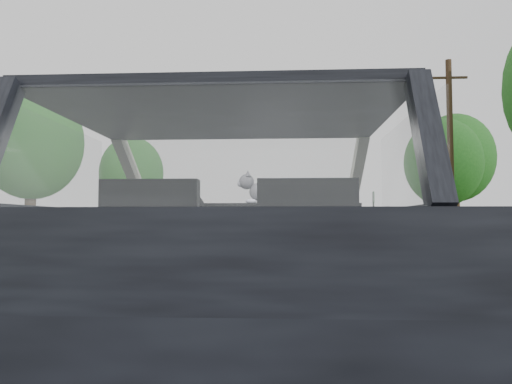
# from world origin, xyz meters

# --- Properties ---
(ground) EXTENTS (140.00, 140.00, 0.00)m
(ground) POSITION_xyz_m (0.00, 0.00, 0.00)
(ground) COLOR #2E2E2E
(ground) RESTS_ON ground
(subject_car) EXTENTS (1.80, 4.00, 1.45)m
(subject_car) POSITION_xyz_m (0.00, 0.00, 0.72)
(subject_car) COLOR black
(subject_car) RESTS_ON ground
(dashboard) EXTENTS (1.58, 0.45, 0.30)m
(dashboard) POSITION_xyz_m (0.00, 0.62, 0.85)
(dashboard) COLOR black
(dashboard) RESTS_ON subject_car
(driver_seat) EXTENTS (0.50, 0.72, 0.42)m
(driver_seat) POSITION_xyz_m (-0.40, -0.29, 0.88)
(driver_seat) COLOR black
(driver_seat) RESTS_ON subject_car
(passenger_seat) EXTENTS (0.50, 0.72, 0.42)m
(passenger_seat) POSITION_xyz_m (0.40, -0.29, 0.88)
(passenger_seat) COLOR black
(passenger_seat) RESTS_ON subject_car
(steering_wheel) EXTENTS (0.36, 0.36, 0.04)m
(steering_wheel) POSITION_xyz_m (-0.40, 0.33, 0.92)
(steering_wheel) COLOR black
(steering_wheel) RESTS_ON dashboard
(cat) EXTENTS (0.52, 0.18, 0.23)m
(cat) POSITION_xyz_m (0.25, 0.59, 1.08)
(cat) COLOR gray
(cat) RESTS_ON dashboard
(guardrail) EXTENTS (0.05, 90.00, 0.32)m
(guardrail) POSITION_xyz_m (4.30, 10.00, 0.58)
(guardrail) COLOR #979CA4
(guardrail) RESTS_ON ground
(other_car) EXTENTS (2.10, 4.42, 1.41)m
(other_car) POSITION_xyz_m (-0.79, 19.27, 0.70)
(other_car) COLOR #B8BCC6
(other_car) RESTS_ON ground
(highway_sign) EXTENTS (0.21, 1.08, 2.69)m
(highway_sign) POSITION_xyz_m (5.58, 27.13, 1.34)
(highway_sign) COLOR #106226
(highway_sign) RESTS_ON ground
(utility_pole) EXTENTS (0.35, 0.35, 8.38)m
(utility_pole) POSITION_xyz_m (7.88, 20.22, 4.19)
(utility_pole) COLOR #462E23
(utility_pole) RESTS_ON ground
(tree_2) EXTENTS (4.34, 4.34, 6.54)m
(tree_2) POSITION_xyz_m (9.25, 25.66, 3.27)
(tree_2) COLOR #1D531B
(tree_2) RESTS_ON ground
(tree_3) EXTENTS (6.48, 6.48, 9.17)m
(tree_3) POSITION_xyz_m (13.74, 36.99, 4.59)
(tree_3) COLOR #1D531B
(tree_3) RESTS_ON ground
(tree_5) EXTENTS (5.67, 5.67, 7.18)m
(tree_5) POSITION_xyz_m (-11.62, 19.78, 3.59)
(tree_5) COLOR #1D531B
(tree_5) RESTS_ON ground
(tree_6) EXTENTS (4.52, 4.52, 6.40)m
(tree_6) POSITION_xyz_m (-9.90, 29.63, 3.20)
(tree_6) COLOR #1D531B
(tree_6) RESTS_ON ground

